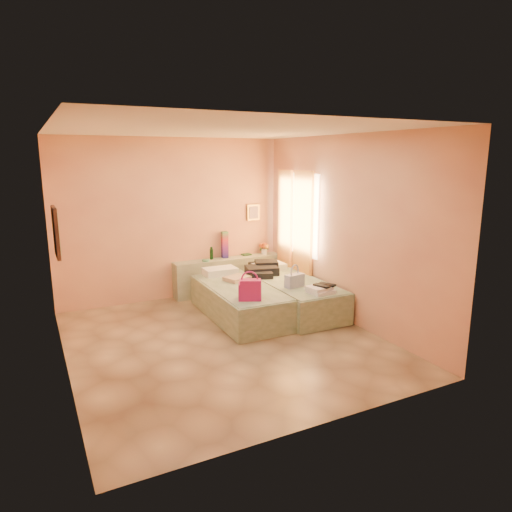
{
  "coord_description": "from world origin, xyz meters",
  "views": [
    {
      "loc": [
        -2.26,
        -5.42,
        2.47
      ],
      "look_at": [
        0.92,
        0.85,
        0.94
      ],
      "focal_mm": 32.0,
      "sensor_mm": 36.0,
      "label": 1
    }
  ],
  "objects_px": {
    "bed_left": "(240,302)",
    "green_book": "(246,254)",
    "water_bottle": "(211,253)",
    "headboard_ledge": "(228,275)",
    "magenta_handbag": "(250,290)",
    "blue_handbag": "(294,281)",
    "towel_stack": "(321,290)",
    "bed_right": "(292,296)",
    "flower_vase": "(264,247)"
  },
  "relations": [
    {
      "from": "towel_stack",
      "to": "blue_handbag",
      "type": "bearing_deg",
      "value": 111.6
    },
    {
      "from": "headboard_ledge",
      "to": "flower_vase",
      "type": "xyz_separation_m",
      "value": [
        0.76,
        0.01,
        0.46
      ]
    },
    {
      "from": "flower_vase",
      "to": "towel_stack",
      "type": "distance_m",
      "value": 2.21
    },
    {
      "from": "magenta_handbag",
      "to": "towel_stack",
      "type": "bearing_deg",
      "value": 14.71
    },
    {
      "from": "headboard_ledge",
      "to": "bed_left",
      "type": "xyz_separation_m",
      "value": [
        -0.38,
        -1.32,
        -0.08
      ]
    },
    {
      "from": "water_bottle",
      "to": "flower_vase",
      "type": "distance_m",
      "value": 1.07
    },
    {
      "from": "bed_left",
      "to": "flower_vase",
      "type": "height_order",
      "value": "flower_vase"
    },
    {
      "from": "green_book",
      "to": "towel_stack",
      "type": "relative_size",
      "value": 0.49
    },
    {
      "from": "bed_right",
      "to": "bed_left",
      "type": "bearing_deg",
      "value": 174.72
    },
    {
      "from": "bed_right",
      "to": "blue_handbag",
      "type": "height_order",
      "value": "blue_handbag"
    },
    {
      "from": "headboard_ledge",
      "to": "magenta_handbag",
      "type": "relative_size",
      "value": 6.45
    },
    {
      "from": "headboard_ledge",
      "to": "bed_left",
      "type": "height_order",
      "value": "headboard_ledge"
    },
    {
      "from": "bed_right",
      "to": "blue_handbag",
      "type": "xyz_separation_m",
      "value": [
        -0.16,
        -0.31,
        0.35
      ]
    },
    {
      "from": "headboard_ledge",
      "to": "towel_stack",
      "type": "relative_size",
      "value": 5.86
    },
    {
      "from": "water_bottle",
      "to": "towel_stack",
      "type": "height_order",
      "value": "water_bottle"
    },
    {
      "from": "bed_left",
      "to": "water_bottle",
      "type": "bearing_deg",
      "value": 88.04
    },
    {
      "from": "headboard_ledge",
      "to": "towel_stack",
      "type": "distance_m",
      "value": 2.26
    },
    {
      "from": "bed_left",
      "to": "flower_vase",
      "type": "relative_size",
      "value": 7.42
    },
    {
      "from": "blue_handbag",
      "to": "magenta_handbag",
      "type": "bearing_deg",
      "value": -175.25
    },
    {
      "from": "headboard_ledge",
      "to": "blue_handbag",
      "type": "bearing_deg",
      "value": -77.94
    },
    {
      "from": "water_bottle",
      "to": "towel_stack",
      "type": "distance_m",
      "value": 2.39
    },
    {
      "from": "green_book",
      "to": "water_bottle",
      "type": "bearing_deg",
      "value": 174.47
    },
    {
      "from": "water_bottle",
      "to": "bed_left",
      "type": "bearing_deg",
      "value": -92.78
    },
    {
      "from": "headboard_ledge",
      "to": "bed_left",
      "type": "relative_size",
      "value": 1.02
    },
    {
      "from": "bed_left",
      "to": "magenta_handbag",
      "type": "bearing_deg",
      "value": -102.5
    },
    {
      "from": "blue_handbag",
      "to": "bed_right",
      "type": "bearing_deg",
      "value": 51.44
    },
    {
      "from": "bed_right",
      "to": "towel_stack",
      "type": "relative_size",
      "value": 5.71
    },
    {
      "from": "bed_left",
      "to": "green_book",
      "type": "relative_size",
      "value": 11.75
    },
    {
      "from": "headboard_ledge",
      "to": "bed_right",
      "type": "distance_m",
      "value": 1.51
    },
    {
      "from": "headboard_ledge",
      "to": "flower_vase",
      "type": "relative_size",
      "value": 7.6
    },
    {
      "from": "water_bottle",
      "to": "flower_vase",
      "type": "xyz_separation_m",
      "value": [
        1.06,
        -0.04,
        0.03
      ]
    },
    {
      "from": "flower_vase",
      "to": "towel_stack",
      "type": "xyz_separation_m",
      "value": [
        -0.21,
        -2.19,
        -0.23
      ]
    },
    {
      "from": "bed_left",
      "to": "blue_handbag",
      "type": "relative_size",
      "value": 6.38
    },
    {
      "from": "bed_right",
      "to": "water_bottle",
      "type": "height_order",
      "value": "water_bottle"
    },
    {
      "from": "bed_left",
      "to": "towel_stack",
      "type": "xyz_separation_m",
      "value": [
        0.92,
        -0.86,
        0.3
      ]
    },
    {
      "from": "water_bottle",
      "to": "magenta_handbag",
      "type": "bearing_deg",
      "value": -96.35
    },
    {
      "from": "headboard_ledge",
      "to": "magenta_handbag",
      "type": "distance_m",
      "value": 2.09
    },
    {
      "from": "green_book",
      "to": "magenta_handbag",
      "type": "distance_m",
      "value": 2.28
    },
    {
      "from": "bed_left",
      "to": "magenta_handbag",
      "type": "height_order",
      "value": "magenta_handbag"
    },
    {
      "from": "magenta_handbag",
      "to": "green_book",
      "type": "bearing_deg",
      "value": 89.79
    },
    {
      "from": "green_book",
      "to": "headboard_ledge",
      "type": "bearing_deg",
      "value": -177.24
    },
    {
      "from": "green_book",
      "to": "bed_left",
      "type": "bearing_deg",
      "value": -127.54
    },
    {
      "from": "flower_vase",
      "to": "bed_left",
      "type": "bearing_deg",
      "value": -130.5
    },
    {
      "from": "headboard_ledge",
      "to": "water_bottle",
      "type": "xyz_separation_m",
      "value": [
        -0.31,
        0.05,
        0.43
      ]
    },
    {
      "from": "bed_left",
      "to": "towel_stack",
      "type": "distance_m",
      "value": 1.3
    },
    {
      "from": "water_bottle",
      "to": "magenta_handbag",
      "type": "xyz_separation_m",
      "value": [
        -0.23,
        -2.04,
        -0.11
      ]
    },
    {
      "from": "bed_left",
      "to": "towel_stack",
      "type": "height_order",
      "value": "towel_stack"
    },
    {
      "from": "magenta_handbag",
      "to": "flower_vase",
      "type": "bearing_deg",
      "value": 81.46
    },
    {
      "from": "magenta_handbag",
      "to": "blue_handbag",
      "type": "xyz_separation_m",
      "value": [
        0.9,
        0.27,
        -0.05
      ]
    },
    {
      "from": "green_book",
      "to": "flower_vase",
      "type": "distance_m",
      "value": 0.37
    }
  ]
}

